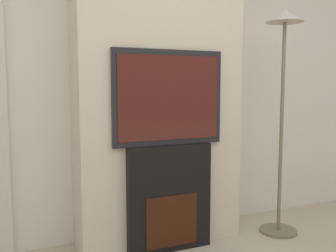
% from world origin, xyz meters
% --- Properties ---
extents(wall_back, '(6.00, 0.06, 2.70)m').
position_xyz_m(wall_back, '(0.00, 2.03, 1.35)').
color(wall_back, silver).
rests_on(wall_back, ground_plane).
extents(chimney_breast, '(1.29, 0.39, 2.70)m').
position_xyz_m(chimney_breast, '(0.00, 1.81, 1.35)').
color(chimney_breast, beige).
rests_on(chimney_breast, ground_plane).
extents(fireplace, '(0.66, 0.15, 0.81)m').
position_xyz_m(fireplace, '(0.00, 1.61, 0.40)').
color(fireplace, black).
rests_on(fireplace, ground_plane).
extents(television, '(0.86, 0.07, 0.70)m').
position_xyz_m(television, '(0.00, 1.61, 1.16)').
color(television, black).
rests_on(television, fireplace).
extents(floor_lamp, '(0.31, 0.31, 1.85)m').
position_xyz_m(floor_lamp, '(1.00, 1.53, 1.37)').
color(floor_lamp, '#726651').
rests_on(floor_lamp, ground_plane).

